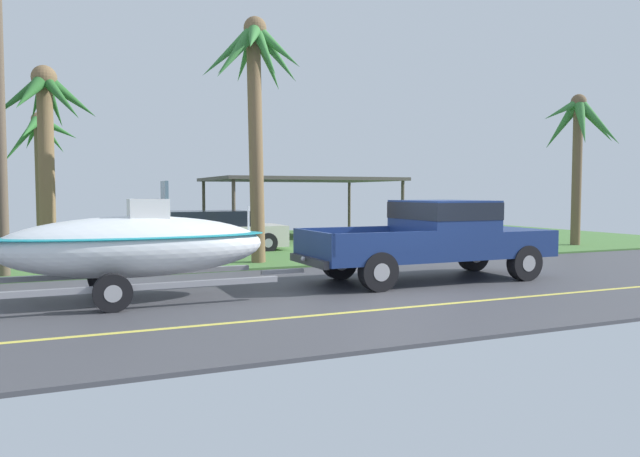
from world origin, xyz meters
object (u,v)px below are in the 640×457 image
Objects in this scene: parked_sedan_near at (212,232)px; palm_tree_near_right at (254,77)px; palm_tree_far_right at (46,123)px; palm_tree_near_left at (580,133)px; pickup_truck_towing at (441,235)px; palm_tree_mid at (40,144)px; carport_awning at (300,180)px; boat_on_trailer at (134,246)px.

palm_tree_near_right reaches higher than parked_sedan_near.
palm_tree_far_right reaches higher than parked_sedan_near.
palm_tree_far_right is at bearing 175.18° from palm_tree_near_left.
palm_tree_near_right reaches higher than palm_tree_near_left.
palm_tree_near_right is (-12.50, -0.39, 1.02)m from palm_tree_near_left.
pickup_truck_towing is 11.21m from palm_tree_near_left.
pickup_truck_towing is 6.90m from palm_tree_near_right.
palm_tree_near_right is at bearing -178.20° from palm_tree_near_left.
palm_tree_far_right reaches higher than palm_tree_mid.
boat_on_trailer is at bearing -122.79° from carport_awning.
pickup_truck_towing is 15.52m from palm_tree_mid.
boat_on_trailer is at bearing -162.80° from palm_tree_near_left.
boat_on_trailer reaches higher than parked_sedan_near.
palm_tree_mid is at bearing 98.33° from boat_on_trailer.
palm_tree_near_right reaches higher than carport_awning.
palm_tree_far_right is at bearing 141.69° from pickup_truck_towing.
pickup_truck_towing reaches higher than parked_sedan_near.
palm_tree_near_right is (3.74, 4.64, 4.16)m from boat_on_trailer.
pickup_truck_towing is 13.23m from carport_awning.
palm_tree_near_left reaches higher than palm_tree_mid.
palm_tree_mid reaches higher than boat_on_trailer.
carport_awning reaches higher than parked_sedan_near.
palm_tree_near_right is at bearing 122.83° from pickup_truck_towing.
boat_on_trailer is at bearing -112.42° from parked_sedan_near.
palm_tree_far_right is at bearing 103.18° from boat_on_trailer.
parked_sedan_near is 0.86× the size of palm_tree_far_right.
boat_on_trailer reaches higher than pickup_truck_towing.
palm_tree_far_right reaches higher than boat_on_trailer.
parked_sedan_near is at bearing 18.20° from palm_tree_far_right.
palm_tree_near_left reaches higher than boat_on_trailer.
carport_awning is 11.33m from palm_tree_near_left.
palm_tree_mid is (-8.59, 12.64, 2.71)m from pickup_truck_towing.
palm_tree_mid is at bearing 124.20° from pickup_truck_towing.
palm_tree_far_right is (-9.93, -6.51, 1.36)m from carport_awning.
carport_awning is 11.95m from palm_tree_far_right.
palm_tree_near_right is (-2.99, 4.64, 4.15)m from pickup_truck_towing.
palm_tree_near_left reaches higher than palm_tree_far_right.
palm_tree_mid is 0.90× the size of palm_tree_far_right.
palm_tree_near_left reaches higher than pickup_truck_towing.
palm_tree_near_left is at bearing 1.80° from palm_tree_near_right.
parked_sedan_near is at bearing -40.85° from palm_tree_mid.
palm_tree_mid reaches higher than parked_sedan_near.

